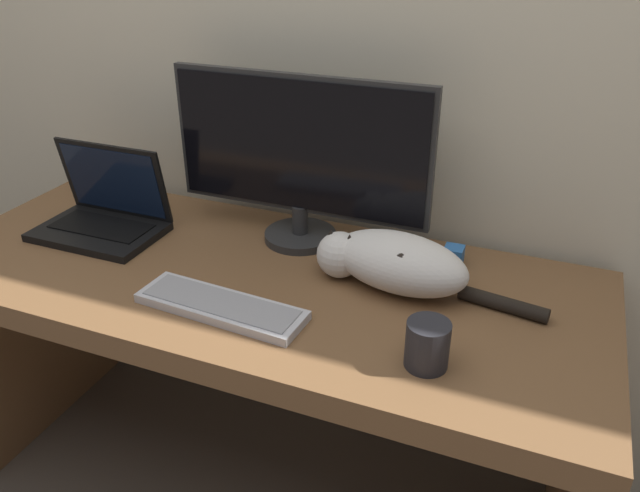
% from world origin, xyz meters
% --- Properties ---
extents(desk, '(1.60, 0.65, 0.70)m').
position_xyz_m(desk, '(0.00, 0.33, 0.57)').
color(desk, brown).
rests_on(desk, ground_plane).
extents(monitor, '(0.66, 0.18, 0.42)m').
position_xyz_m(monitor, '(0.03, 0.53, 0.93)').
color(monitor, '#282828').
rests_on(monitor, desk).
extents(laptop, '(0.32, 0.21, 0.23)m').
position_xyz_m(laptop, '(-0.46, 0.38, 0.75)').
color(laptop, black).
rests_on(laptop, desk).
extents(external_keyboard, '(0.38, 0.13, 0.02)m').
position_xyz_m(external_keyboard, '(0.01, 0.16, 0.71)').
color(external_keyboard, '#BCBCC1').
rests_on(external_keyboard, desk).
extents(cat, '(0.52, 0.21, 0.13)m').
position_xyz_m(cat, '(0.32, 0.39, 0.77)').
color(cat, silver).
rests_on(cat, desk).
extents(coffee_mug, '(0.08, 0.08, 0.09)m').
position_xyz_m(coffee_mug, '(0.45, 0.15, 0.75)').
color(coffee_mug, '#232328').
rests_on(coffee_mug, desk).
extents(small_toy, '(0.05, 0.05, 0.05)m').
position_xyz_m(small_toy, '(0.42, 0.54, 0.73)').
color(small_toy, '#2D6BB7').
rests_on(small_toy, desk).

